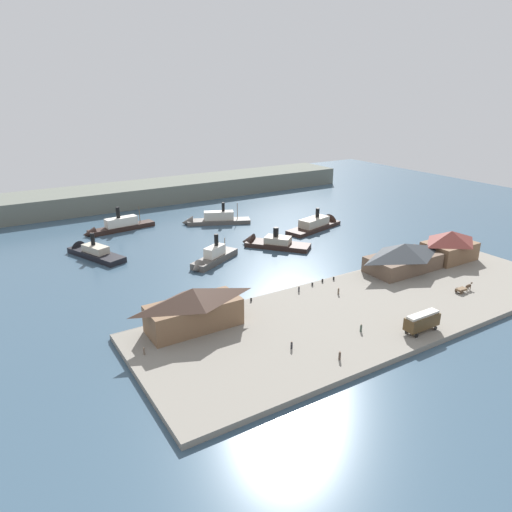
{
  "coord_description": "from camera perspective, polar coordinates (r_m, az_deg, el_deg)",
  "views": [
    {
      "loc": [
        -73.72,
        -90.53,
        48.55
      ],
      "look_at": [
        -6.43,
        18.83,
        2.0
      ],
      "focal_mm": 32.93,
      "sensor_mm": 36.0,
      "label": 1
    }
  ],
  "objects": [
    {
      "name": "pedestrian_near_cart",
      "position": [
        91.48,
        4.34,
        -10.76
      ],
      "size": [
        0.41,
        0.41,
        1.65
      ],
      "color": "#232328",
      "rests_on": "quay_promenade"
    },
    {
      "name": "pedestrian_near_west_shed",
      "position": [
        115.27,
        9.98,
        -4.23
      ],
      "size": [
        0.42,
        0.42,
        1.71
      ],
      "color": "#6B5B4C",
      "rests_on": "quay_promenade"
    },
    {
      "name": "ferry_shed_east_terminal",
      "position": [
        146.11,
        22.49,
        1.24
      ],
      "size": [
        14.4,
        10.44,
        8.52
      ],
      "color": "brown",
      "rests_on": "quay_promenade"
    },
    {
      "name": "ferry_approaching_west",
      "position": [
        176.85,
        -5.46,
        4.4
      ],
      "size": [
        25.41,
        15.07,
        9.69
      ],
      "color": "#514C47",
      "rests_on": "ground"
    },
    {
      "name": "ferry_outer_harbor",
      "position": [
        173.72,
        -16.7,
        3.42
      ],
      "size": [
        26.17,
        7.31,
        9.85
      ],
      "color": "black",
      "rests_on": "ground"
    },
    {
      "name": "mooring_post_center_west",
      "position": [
        110.16,
        -0.6,
        -5.27
      ],
      "size": [
        0.44,
        0.44,
        0.9
      ],
      "primitive_type": "cylinder",
      "color": "black",
      "rests_on": "quay_promenade"
    },
    {
      "name": "mooring_post_west",
      "position": [
        123.56,
        9.42,
        -2.66
      ],
      "size": [
        0.44,
        0.44,
        0.9
      ],
      "primitive_type": "cylinder",
      "color": "black",
      "rests_on": "quay_promenade"
    },
    {
      "name": "street_tram",
      "position": [
        102.24,
        19.52,
        -7.42
      ],
      "size": [
        8.08,
        2.86,
        4.01
      ],
      "color": "#4C381E",
      "rests_on": "quay_promenade"
    },
    {
      "name": "ferry_shed_west_terminal",
      "position": [
        97.63,
        -7.58,
        -6.27
      ],
      "size": [
        19.68,
        8.47,
        8.93
      ],
      "color": "brown",
      "rests_on": "quay_promenade"
    },
    {
      "name": "mooring_post_east",
      "position": [
        121.78,
        8.07,
        -2.93
      ],
      "size": [
        0.44,
        0.44,
        0.9
      ],
      "primitive_type": "cylinder",
      "color": "black",
      "rests_on": "quay_promenade"
    },
    {
      "name": "mooring_post_center_east",
      "position": [
        119.32,
        6.86,
        -3.37
      ],
      "size": [
        0.44,
        0.44,
        0.9
      ],
      "primitive_type": "cylinder",
      "color": "black",
      "rests_on": "quay_promenade"
    },
    {
      "name": "ground_plane",
      "position": [
        126.44,
        6.98,
        -2.81
      ],
      "size": [
        320.0,
        320.0,
        0.0
      ],
      "primitive_type": "plane",
      "color": "#385166"
    },
    {
      "name": "pedestrian_standing_center",
      "position": [
        99.41,
        12.64,
        -8.53
      ],
      "size": [
        0.43,
        0.43,
        1.72
      ],
      "color": "#3D4C42",
      "rests_on": "quay_promenade"
    },
    {
      "name": "pedestrian_walking_east",
      "position": [
        115.28,
        5.23,
        -4.03
      ],
      "size": [
        0.38,
        0.38,
        1.53
      ],
      "color": "#232328",
      "rests_on": "quay_promenade"
    },
    {
      "name": "pedestrian_by_tram",
      "position": [
        91.97,
        -13.44,
        -11.17
      ],
      "size": [
        0.37,
        0.37,
        1.51
      ],
      "color": "#6B5B4C",
      "rests_on": "quay_promenade"
    },
    {
      "name": "pedestrian_at_waters_edge",
      "position": [
        89.27,
        10.13,
        -11.84
      ],
      "size": [
        0.44,
        0.44,
        1.79
      ],
      "color": "#4C3D33",
      "rests_on": "quay_promenade"
    },
    {
      "name": "quay_promenade",
      "position": [
        111.49,
        14.03,
        -6.19
      ],
      "size": [
        110.0,
        36.0,
        1.2
      ],
      "primitive_type": "cube",
      "color": "gray",
      "rests_on": "ground"
    },
    {
      "name": "horse_cart",
      "position": [
        125.61,
        23.95,
        -3.58
      ],
      "size": [
        5.54,
        1.56,
        1.87
      ],
      "color": "brown",
      "rests_on": "quay_promenade"
    },
    {
      "name": "ferry_approaching_east",
      "position": [
        151.07,
        -19.48,
        0.5
      ],
      "size": [
        13.73,
        23.64,
        9.21
      ],
      "color": "black",
      "rests_on": "ground"
    },
    {
      "name": "ferry_departing_north",
      "position": [
        150.69,
        1.51,
        1.6
      ],
      "size": [
        19.1,
        21.08,
        8.83
      ],
      "color": "black",
      "rests_on": "ground"
    },
    {
      "name": "ferry_near_quay",
      "position": [
        172.62,
        7.72,
        3.9
      ],
      "size": [
        26.76,
        12.86,
        9.91
      ],
      "color": "black",
      "rests_on": "ground"
    },
    {
      "name": "ferry_shed_customs_shed",
      "position": [
        133.25,
        17.48,
        -0.08
      ],
      "size": [
        20.87,
        10.94,
        7.6
      ],
      "color": "brown",
      "rests_on": "quay_promenade"
    },
    {
      "name": "seawall_edge",
      "position": [
        123.69,
        8.02,
        -3.14
      ],
      "size": [
        110.0,
        0.8,
        1.0
      ],
      "primitive_type": "cube",
      "color": "#666159",
      "rests_on": "ground"
    },
    {
      "name": "ferry_mid_harbor",
      "position": [
        136.35,
        -5.44,
        -0.31
      ],
      "size": [
        19.21,
        13.13,
        9.39
      ],
      "color": "#514C47",
      "rests_on": "ground"
    },
    {
      "name": "far_headland",
      "position": [
        218.24,
        -11.28,
        7.77
      ],
      "size": [
        180.0,
        24.0,
        8.0
      ],
      "primitive_type": "cube",
      "color": "#60665B",
      "rests_on": "ground"
    }
  ]
}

